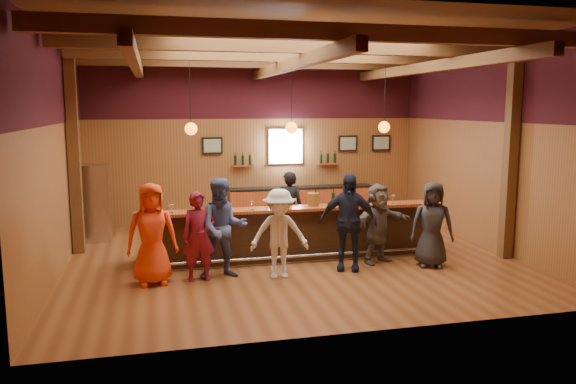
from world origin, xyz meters
The scene contains 27 objects.
room centered at (0.00, 0.06, 3.21)m, with size 9.04×9.00×4.52m.
bar_counter centered at (0.02, 0.15, 0.52)m, with size 6.30×1.07×1.11m.
back_bar_cabinet centered at (1.20, 3.72, 0.48)m, with size 4.00×0.52×0.95m.
window centered at (0.80, 3.95, 2.05)m, with size 0.95×0.09×0.95m.
framed_pictures centered at (1.67, 3.94, 2.10)m, with size 5.35×0.05×0.45m.
wine_shelves centered at (0.80, 3.88, 1.62)m, with size 3.00×0.18×0.30m.
pendant_lights centered at (0.00, 0.00, 2.71)m, with size 4.24×0.24×1.37m.
stainless_fridge centered at (-4.10, 2.60, 0.90)m, with size 0.70×0.70×1.80m, color silver.
customer_orange centered at (-2.80, -1.09, 0.91)m, with size 0.89×0.58×1.82m, color #F74017.
customer_redvest centered at (-1.98, -1.06, 0.81)m, with size 0.59×0.39×1.63m, color maroon.
customer_denim centered at (-1.53, -1.00, 0.93)m, with size 0.90×0.70×1.85m, color #47588E.
customer_white centered at (-0.53, -1.25, 0.83)m, with size 1.07×0.61×1.65m, color silver.
customer_navy centered at (0.86, -1.05, 0.94)m, with size 1.10×0.46×1.88m, color #191E32.
customer_brown centered at (1.61, -0.72, 0.81)m, with size 1.50×0.48×1.62m, color #5F554C.
customer_dark centered at (2.54, -1.22, 0.84)m, with size 0.82×0.54×1.68m, color #28292B.
bartender centered at (0.23, 1.13, 0.85)m, with size 0.62×0.41×1.69m, color black.
ice_bucket centered at (0.43, -0.11, 1.24)m, with size 0.24×0.24×0.26m, color brown.
bottle_a centered at (0.49, -0.11, 1.25)m, with size 0.08×0.08×0.35m.
bottle_b centered at (0.89, -0.02, 1.24)m, with size 0.07×0.07×0.32m.
glass_a centered at (-2.42, -0.24, 1.23)m, with size 0.08×0.08×0.17m.
glass_b centered at (-2.01, -0.26, 1.22)m, with size 0.07×0.07×0.16m.
glass_c centered at (-1.54, -0.23, 1.23)m, with size 0.07×0.07×0.17m.
glass_d centered at (-0.87, -0.30, 1.24)m, with size 0.08×0.08×0.18m.
glass_e centered at (-0.19, -0.19, 1.25)m, with size 0.09×0.09×0.20m.
glass_f centered at (0.87, -0.27, 1.23)m, with size 0.07×0.07×0.17m.
glass_g centered at (1.18, -0.09, 1.24)m, with size 0.08×0.08×0.18m.
glass_h centered at (2.16, -0.21, 1.24)m, with size 0.08×0.08×0.19m.
Camera 1 is at (-2.70, -11.03, 3.12)m, focal length 35.00 mm.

